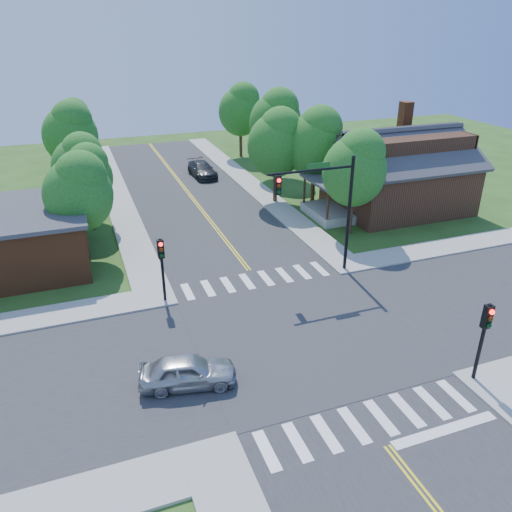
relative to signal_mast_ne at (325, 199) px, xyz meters
name	(u,v)px	position (x,y,z in m)	size (l,w,h in m)	color
ground	(300,336)	(-3.91, -5.59, -4.85)	(100.00, 100.00, 0.00)	#2A4A17
road_ns	(300,336)	(-3.91, -5.59, -4.83)	(10.00, 90.00, 0.04)	#2D2D30
road_ew	(300,336)	(-3.91, -5.59, -4.83)	(90.00, 10.00, 0.04)	#2D2D30
intersection_patch	(300,336)	(-3.91, -5.59, -4.85)	(10.20, 10.20, 0.06)	#2D2D30
sidewalk_ne	(390,200)	(11.90, 10.23, -4.78)	(40.00, 40.00, 0.14)	#9E9B93
crosswalk_north	(257,280)	(-3.91, 0.61, -4.80)	(8.85, 2.00, 0.01)	white
crosswalk_south	(368,421)	(-3.91, -11.79, -4.80)	(8.85, 2.00, 0.01)	white
centerline	(300,335)	(-3.91, -5.59, -4.80)	(0.30, 90.00, 0.01)	yellow
stop_bar	(445,431)	(-1.41, -13.19, -4.85)	(4.60, 0.45, 0.09)	white
signal_mast_ne	(325,199)	(0.00, 0.00, 0.00)	(5.30, 0.42, 7.20)	black
signal_pole_se	(485,329)	(1.69, -11.21, -2.19)	(0.34, 0.42, 3.80)	black
signal_pole_nw	(162,259)	(-9.51, -0.01, -2.19)	(0.34, 0.42, 3.80)	black
house_ne	(398,168)	(11.19, 8.65, -1.52)	(13.05, 8.80, 7.11)	black
tree_e_a	(356,166)	(5.00, 5.02, 0.14)	(4.48, 4.26, 7.62)	#382314
tree_e_b	(316,140)	(5.38, 11.87, 0.50)	(4.80, 4.56, 8.16)	#382314
tree_e_c	(277,119)	(5.46, 20.47, 0.75)	(5.03, 4.78, 8.55)	#382314
tree_e_d	(241,108)	(4.91, 29.30, 0.50)	(4.80, 4.56, 8.16)	#382314
tree_w_a	(79,190)	(-13.08, 7.17, -0.18)	(4.20, 3.99, 7.14)	#382314
tree_w_b	(80,164)	(-12.71, 14.36, -0.37)	(4.03, 3.83, 6.85)	#382314
tree_w_c	(71,132)	(-13.01, 22.80, 0.41)	(4.73, 4.49, 8.03)	#382314
tree_w_d	(73,122)	(-12.68, 31.07, -0.20)	(4.18, 3.97, 7.11)	#382314
tree_house	(277,141)	(2.57, 13.31, 0.37)	(4.69, 4.46, 7.97)	#382314
tree_bldg	(86,174)	(-12.43, 12.36, -0.62)	(3.81, 3.62, 6.47)	#382314
car_silver	(188,372)	(-9.92, -7.26, -4.16)	(4.33, 2.46, 1.39)	#B3B5BA
car_dgrey	(202,170)	(-1.38, 22.90, -4.14)	(2.27, 5.01, 1.42)	#2B2D30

